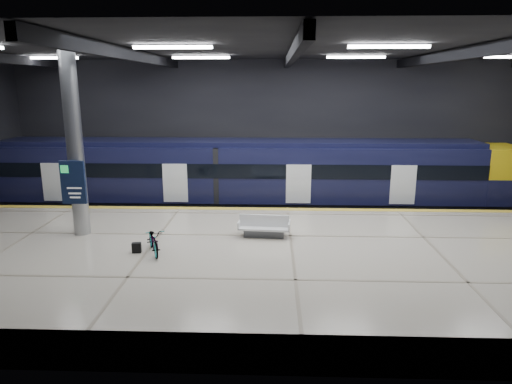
{
  "coord_description": "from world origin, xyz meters",
  "views": [
    {
      "loc": [
        -0.7,
        -17.48,
        6.72
      ],
      "look_at": [
        -1.4,
        1.5,
        2.2
      ],
      "focal_mm": 32.0,
      "sensor_mm": 36.0,
      "label": 1
    }
  ],
  "objects": [
    {
      "name": "platform",
      "position": [
        0.0,
        -2.5,
        0.55
      ],
      "size": [
        30.0,
        11.0,
        1.1
      ],
      "primitive_type": "cube",
      "color": "beige",
      "rests_on": "ground"
    },
    {
      "name": "bicycle",
      "position": [
        -4.71,
        -2.97,
        1.55
      ],
      "size": [
        1.23,
        1.82,
        0.91
      ],
      "primitive_type": "imported",
      "rotation": [
        0.0,
        0.0,
        0.4
      ],
      "color": "#99999E",
      "rests_on": "platform"
    },
    {
      "name": "ground",
      "position": [
        0.0,
        0.0,
        0.0
      ],
      "size": [
        30.0,
        30.0,
        0.0
      ],
      "primitive_type": "plane",
      "color": "black",
      "rests_on": "ground"
    },
    {
      "name": "pannier_bag",
      "position": [
        -5.31,
        -2.97,
        1.28
      ],
      "size": [
        0.32,
        0.21,
        0.35
      ],
      "primitive_type": "cube",
      "rotation": [
        0.0,
        0.0,
        0.09
      ],
      "color": "black",
      "rests_on": "platform"
    },
    {
      "name": "safety_strip",
      "position": [
        0.0,
        2.75,
        1.11
      ],
      "size": [
        30.0,
        0.4,
        0.01
      ],
      "primitive_type": "cube",
      "color": "yellow",
      "rests_on": "platform"
    },
    {
      "name": "bench",
      "position": [
        -1.0,
        -1.12,
        1.4
      ],
      "size": [
        1.99,
        0.95,
        0.85
      ],
      "rotation": [
        0.0,
        0.0,
        -0.08
      ],
      "color": "#595B60",
      "rests_on": "platform"
    },
    {
      "name": "rails",
      "position": [
        0.0,
        5.5,
        0.08
      ],
      "size": [
        30.0,
        1.52,
        0.16
      ],
      "color": "gray",
      "rests_on": "ground"
    },
    {
      "name": "info_column",
      "position": [
        -8.0,
        -1.03,
        4.46
      ],
      "size": [
        0.9,
        0.78,
        6.9
      ],
      "color": "#9EA0A5",
      "rests_on": "platform"
    },
    {
      "name": "room_shell",
      "position": [
        -0.0,
        0.0,
        5.72
      ],
      "size": [
        30.1,
        16.1,
        8.05
      ],
      "color": "black",
      "rests_on": "ground"
    },
    {
      "name": "train",
      "position": [
        -0.65,
        5.5,
        2.06
      ],
      "size": [
        29.4,
        2.84,
        3.79
      ],
      "color": "black",
      "rests_on": "ground"
    }
  ]
}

